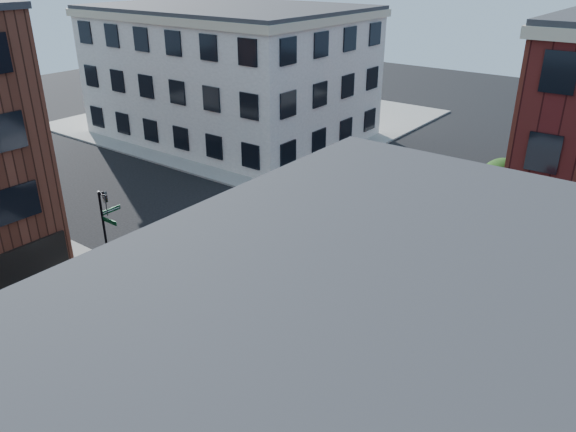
# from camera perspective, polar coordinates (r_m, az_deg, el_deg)

# --- Properties ---
(ground) EXTENTS (120.00, 120.00, 0.00)m
(ground) POSITION_cam_1_polar(r_m,az_deg,el_deg) (30.51, 0.54, -4.58)
(ground) COLOR black
(ground) RESTS_ON ground
(sidewalk_nw) EXTENTS (30.00, 30.00, 0.15)m
(sidewalk_nw) POSITION_cam_1_polar(r_m,az_deg,el_deg) (58.08, -3.72, 9.86)
(sidewalk_nw) COLOR gray
(sidewalk_nw) RESTS_ON ground
(building_nw) EXTENTS (22.00, 16.00, 11.00)m
(building_nw) POSITION_cam_1_polar(r_m,az_deg,el_deg) (51.96, -5.87, 14.15)
(building_nw) COLOR beige
(building_nw) RESTS_ON ground
(tree_near) EXTENTS (2.69, 2.69, 4.49)m
(tree_near) POSITION_cam_1_polar(r_m,az_deg,el_deg) (34.48, 21.01, 3.06)
(tree_near) COLOR black
(tree_near) RESTS_ON ground
(tree_far) EXTENTS (2.43, 2.43, 4.07)m
(tree_far) POSITION_cam_1_polar(r_m,az_deg,el_deg) (40.09, 23.58, 5.12)
(tree_far) COLOR black
(tree_far) RESTS_ON ground
(signal_pole) EXTENTS (1.29, 1.24, 4.60)m
(signal_pole) POSITION_cam_1_polar(r_m,az_deg,el_deg) (29.52, -17.97, -0.70)
(signal_pole) COLOR black
(signal_pole) RESTS_ON ground
(box_truck) EXTENTS (8.27, 3.44, 3.65)m
(box_truck) POSITION_cam_1_polar(r_m,az_deg,el_deg) (24.10, 14.41, -8.90)
(box_truck) COLOR white
(box_truck) RESTS_ON ground
(traffic_cone) EXTENTS (0.43, 0.43, 0.63)m
(traffic_cone) POSITION_cam_1_polar(r_m,az_deg,el_deg) (29.47, -13.09, -5.75)
(traffic_cone) COLOR orange
(traffic_cone) RESTS_ON ground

